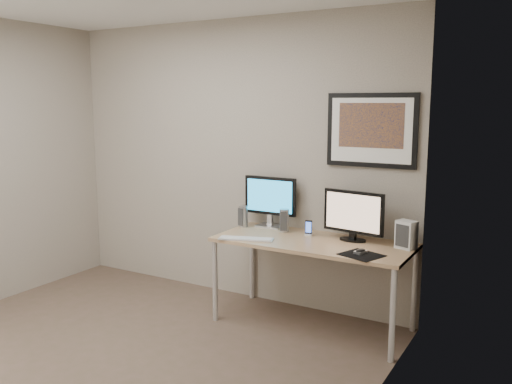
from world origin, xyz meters
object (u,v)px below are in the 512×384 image
desk (313,248)px  monitor_large (270,199)px  phone_dock (309,228)px  speaker_right (284,220)px  framed_art (371,130)px  speaker_left (243,216)px  monitor_tv (353,214)px  keyboard (246,239)px  fan_unit (406,235)px

desk → monitor_large: 0.68m
monitor_large → phone_dock: bearing=-15.9°
monitor_large → speaker_right: 0.27m
speaker_right → phone_dock: size_ratio=1.51×
framed_art → speaker_left: bearing=-170.4°
desk → monitor_tv: bearing=27.7°
keyboard → speaker_left: bearing=105.3°
phone_dock → desk: bearing=-64.5°
framed_art → monitor_tv: 0.70m
speaker_right → phone_dock: bearing=-26.7°
framed_art → speaker_right: 1.07m
desk → keyboard: size_ratio=3.55×
desk → speaker_right: 0.41m
monitor_large → monitor_tv: size_ratio=0.96×
desk → monitor_large: (-0.54, 0.26, 0.32)m
desk → phone_dock: bearing=127.1°
phone_dock → keyboard: 0.55m
desk → framed_art: (0.35, 0.33, 0.96)m
monitor_large → monitor_tv: (0.82, -0.11, -0.03)m
monitor_large → speaker_right: bearing=-27.7°
monitor_tv → speaker_right: 0.64m
speaker_right → monitor_tv: bearing=-22.4°
framed_art → speaker_left: 1.37m
phone_dock → fan_unit: size_ratio=0.60×
monitor_large → speaker_left: size_ratio=2.62×
framed_art → monitor_large: bearing=-175.3°
speaker_left → phone_dock: bearing=12.6°
speaker_right → framed_art: bearing=-7.5°
keyboard → monitor_tv: bearing=8.8°
framed_art → phone_dock: bearing=-156.6°
monitor_large → speaker_left: (-0.21, -0.11, -0.16)m
keyboard → phone_dock: bearing=26.2°
speaker_right → fan_unit: size_ratio=0.92×
speaker_left → keyboard: size_ratio=0.43×
phone_dock → speaker_left: bearing=167.6°
desk → fan_unit: 0.75m
monitor_tv → fan_unit: size_ratio=2.40×
framed_art → speaker_left: size_ratio=3.92×
desk → fan_unit: bearing=10.6°
desk → speaker_right: size_ratio=7.98×
speaker_left → speaker_right: bearing=15.2°
speaker_left → fan_unit: 1.47m
framed_art → fan_unit: bearing=-28.1°
monitor_tv → speaker_right: (-0.63, 0.01, -0.12)m
monitor_tv → speaker_left: monitor_tv is taller
speaker_right → desk: bearing=-46.1°
framed_art → speaker_left: framed_art is taller
monitor_large → speaker_right: monitor_large is taller
desk → fan_unit: (0.72, 0.13, 0.18)m
monitor_tv → speaker_left: bearing=-171.4°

